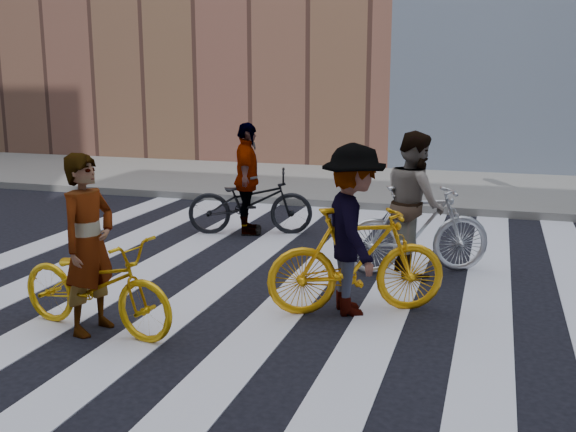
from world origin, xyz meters
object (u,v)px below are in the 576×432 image
at_px(bike_dark_rear, 250,202).
at_px(rider_left, 89,244).
at_px(bike_yellow_right, 357,261).
at_px(rider_right, 353,230).
at_px(bike_silver_mid, 417,230).
at_px(rider_mid, 414,203).
at_px(rider_rear, 247,179).
at_px(bike_yellow_left, 96,284).

bearing_deg(bike_dark_rear, rider_left, 161.52).
relative_size(bike_yellow_right, bike_dark_rear, 0.97).
height_order(bike_yellow_right, rider_right, rider_right).
bearing_deg(rider_right, rider_left, 94.06).
relative_size(bike_silver_mid, bike_dark_rear, 0.97).
distance_m(bike_silver_mid, rider_mid, 0.36).
relative_size(bike_silver_mid, rider_right, 1.05).
xyz_separation_m(rider_mid, rider_rear, (-2.88, 1.44, -0.03)).
distance_m(rider_right, rider_rear, 4.00).
height_order(bike_dark_rear, rider_left, rider_left).
xyz_separation_m(bike_yellow_left, rider_right, (2.38, 1.34, 0.44)).
bearing_deg(rider_rear, bike_yellow_left, 162.79).
height_order(bike_yellow_left, rider_mid, rider_mid).
bearing_deg(rider_rear, rider_left, 162.16).
bearing_deg(rider_left, bike_silver_mid, -34.03).
bearing_deg(rider_left, rider_right, -51.54).
relative_size(bike_yellow_left, rider_right, 1.02).
bearing_deg(rider_rear, bike_yellow_right, -159.86).
bearing_deg(rider_right, rider_rear, 12.63).
height_order(bike_yellow_right, rider_mid, rider_mid).
bearing_deg(bike_silver_mid, bike_yellow_right, 140.77).
distance_m(bike_silver_mid, bike_dark_rear, 3.23).
xyz_separation_m(bike_yellow_left, bike_dark_rear, (0.00, 4.52, 0.03)).
relative_size(bike_yellow_left, rider_mid, 1.01).
bearing_deg(bike_dark_rear, rider_mid, -134.80).
relative_size(bike_yellow_left, rider_rear, 1.04).
bearing_deg(bike_silver_mid, rider_mid, 65.39).
distance_m(bike_yellow_left, bike_yellow_right, 2.78).
relative_size(bike_dark_rear, rider_right, 1.09).
distance_m(bike_yellow_left, rider_mid, 4.21).
distance_m(bike_yellow_right, rider_left, 2.84).
distance_m(bike_silver_mid, rider_right, 1.84).
bearing_deg(rider_left, bike_yellow_left, -80.38).
height_order(rider_left, rider_mid, rider_mid).
distance_m(bike_yellow_left, rider_right, 2.77).
height_order(bike_yellow_left, bike_silver_mid, bike_silver_mid).
xyz_separation_m(bike_silver_mid, rider_left, (-2.93, -3.08, 0.33)).
relative_size(rider_left, rider_rear, 1.00).
bearing_deg(bike_dark_rear, rider_rear, 72.16).
bearing_deg(bike_yellow_left, bike_dark_rear, 9.62).
bearing_deg(rider_left, rider_mid, -33.54).
xyz_separation_m(bike_yellow_left, bike_silver_mid, (2.88, 3.08, 0.09)).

